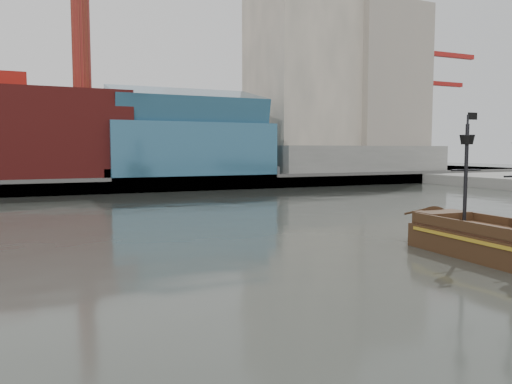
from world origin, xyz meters
name	(u,v)px	position (x,y,z in m)	size (l,w,h in m)	color
ground	(377,284)	(0.00, 0.00, 0.00)	(400.00, 400.00, 0.00)	#252722
promenade_far	(115,178)	(0.00, 92.00, 1.00)	(220.00, 60.00, 2.00)	slate
seawall	(142,185)	(0.00, 62.50, 1.30)	(220.00, 1.00, 2.60)	#4C4C49
skyline	(144,66)	(5.21, 84.56, 24.55)	(149.00, 45.00, 62.00)	brown
crane_a	(425,104)	(78.63, 82.00, 19.11)	(22.50, 4.00, 32.25)	slate
crane_b	(426,121)	(88.23, 92.00, 15.57)	(19.10, 4.00, 26.25)	slate
pirate_ship	(490,244)	(10.88, 2.25, 0.94)	(5.00, 14.05, 10.37)	black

